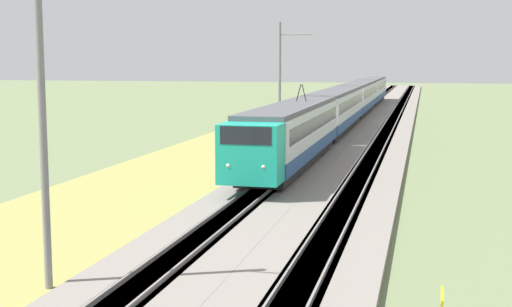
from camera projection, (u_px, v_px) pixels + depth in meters
The scene contains 8 objects.
ballast_main at pixel (333, 135), 61.56m from camera, with size 240.00×4.40×0.30m.
ballast_adjacent at pixel (384, 136), 60.55m from camera, with size 240.00×4.40×0.30m.
track_main at pixel (333, 135), 61.56m from camera, with size 240.00×1.57×0.45m.
track_adjacent at pixel (384, 136), 60.55m from camera, with size 240.00×1.57×0.45m.
grass_verge at pixel (266, 135), 62.92m from camera, with size 240.00×10.15×0.12m.
passenger_train at pixel (349, 101), 73.74m from camera, with size 86.98×2.96×5.07m.
catenary_mast_near at pixel (44, 119), 19.72m from camera, with size 0.22×2.56×9.65m.
catenary_mast_mid at pixel (280, 85), 51.63m from camera, with size 0.22×2.56×9.31m.
Camera 1 is at (-11.12, -7.68, 6.60)m, focal length 50.00 mm.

